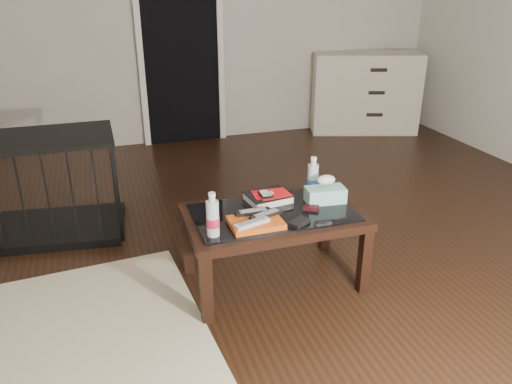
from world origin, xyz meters
TOP-DOWN VIEW (x-y plane):
  - ground at (0.00, 0.00)m, footprint 5.00×5.00m
  - doorway at (-0.40, 2.47)m, footprint 0.90×0.08m
  - coffee_table at (-0.42, -0.46)m, footprint 1.00×0.60m
  - dresser at (1.67, 2.23)m, footprint 1.30×0.84m
  - pet_crate at (-1.67, 0.60)m, footprint 0.97×0.71m
  - magazines at (-0.57, -0.59)m, footprint 0.28×0.21m
  - remote_silver at (-0.60, -0.64)m, footprint 0.21×0.10m
  - remote_black_front at (-0.50, -0.56)m, footprint 0.21×0.11m
  - remote_black_back at (-0.56, -0.51)m, footprint 0.20×0.05m
  - textbook at (-0.40, -0.32)m, footprint 0.28×0.23m
  - dvd_mailers at (-0.40, -0.32)m, footprint 0.20×0.15m
  - ipod at (-0.43, -0.34)m, footprint 0.06×0.10m
  - flip_phone at (-0.21, -0.51)m, footprint 0.10×0.09m
  - wallet at (-0.34, -0.65)m, footprint 0.14×0.12m
  - water_bottle_left at (-0.81, -0.63)m, footprint 0.07×0.07m
  - water_bottle_right at (-0.11, -0.30)m, footprint 0.07×0.07m
  - tissue_box at (-0.09, -0.43)m, footprint 0.24×0.14m

SIDE VIEW (x-z plane):
  - ground at x=0.00m, z-range 0.00..0.00m
  - pet_crate at x=-1.67m, z-range -0.12..0.59m
  - coffee_table at x=-0.42m, z-range 0.17..0.63m
  - dresser at x=1.67m, z-range 0.00..0.90m
  - wallet at x=-0.34m, z-range 0.46..0.48m
  - flip_phone at x=-0.21m, z-range 0.46..0.48m
  - magazines at x=-0.57m, z-range 0.46..0.49m
  - textbook at x=-0.40m, z-range 0.46..0.51m
  - remote_silver at x=-0.60m, z-range 0.49..0.51m
  - remote_black_front at x=-0.50m, z-range 0.49..0.51m
  - remote_black_back at x=-0.56m, z-range 0.49..0.51m
  - tissue_box at x=-0.09m, z-range 0.46..0.55m
  - dvd_mailers at x=-0.40m, z-range 0.51..0.51m
  - ipod at x=-0.43m, z-range 0.51..0.53m
  - water_bottle_left at x=-0.81m, z-range 0.46..0.70m
  - water_bottle_right at x=-0.11m, z-range 0.46..0.70m
  - doorway at x=-0.40m, z-range -0.01..2.06m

